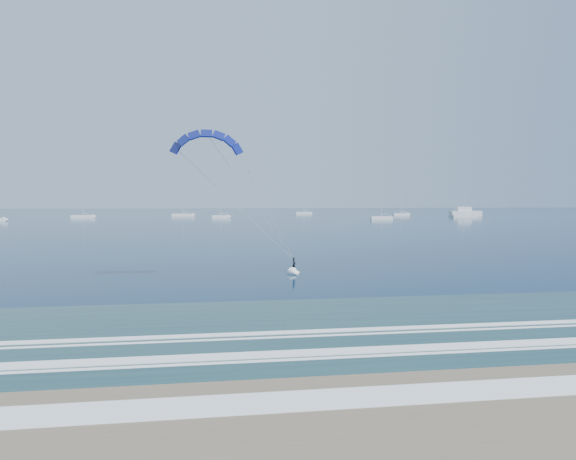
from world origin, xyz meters
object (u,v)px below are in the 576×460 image
Objects in this scene: sailboat_1 at (83,216)px; sailboat_6 at (464,216)px; kitesurfer_rig at (253,201)px; sailboat_7 at (381,218)px; sailboat_4 at (303,213)px; sailboat_2 at (183,215)px; sailboat_3 at (221,217)px; motor_yacht at (465,212)px; sailboat_5 at (401,214)px.

sailboat_1 is 161.74m from sailboat_6.
kitesurfer_rig is at bearing -123.18° from sailboat_6.
sailboat_7 is (61.09, 142.28, -6.76)m from kitesurfer_rig.
sailboat_1 is at bearing 173.79° from sailboat_6.
sailboat_4 is at bearing 22.65° from sailboat_1.
kitesurfer_rig is 1.05× the size of sailboat_6.
sailboat_2 reaches higher than sailboat_7.
kitesurfer_rig is 222.63m from sailboat_4.
sailboat_3 is 68.81m from sailboat_4.
motor_yacht is at bearing 8.35° from sailboat_3.
sailboat_6 is at bearing -6.21° from sailboat_1.
kitesurfer_rig is 1.35× the size of sailboat_5.
sailboat_1 is at bearing 108.03° from kitesurfer_rig.
sailboat_7 is at bearing -77.32° from sailboat_4.
sailboat_5 reaches higher than sailboat_3.
sailboat_2 is at bearing 21.12° from sailboat_1.
sailboat_6 is (-12.97, -24.17, -0.96)m from motor_yacht.
sailboat_4 is (101.26, 42.26, -0.01)m from sailboat_1.
sailboat_3 is (-116.71, -17.14, -0.98)m from motor_yacht.
sailboat_1 is 1.17× the size of sailboat_5.
kitesurfer_rig reaches higher than sailboat_4.
sailboat_3 is at bearing 159.33° from sailboat_7.
sailboat_5 is at bearing 121.76° from sailboat_6.
kitesurfer_rig is at bearing -71.97° from sailboat_1.
sailboat_4 is 1.07× the size of sailboat_5.
sailboat_3 is 88.79m from sailboat_5.
sailboat_6 reaches higher than sailboat_7.
sailboat_6 is (17.54, -28.33, 0.02)m from sailboat_5.
motor_yacht is 1.49× the size of sailboat_3.
sailboat_2 is 0.95× the size of sailboat_6.
motor_yacht is 117.96m from sailboat_3.
motor_yacht is at bearing -26.15° from sailboat_4.
motor_yacht is 1.27× the size of sailboat_7.
motor_yacht is at bearing -7.77° from sailboat_5.
motor_yacht is 1.08× the size of sailboat_6.
sailboat_2 reaches higher than sailboat_4.
sailboat_1 is at bearing 169.60° from sailboat_3.
sailboat_7 is (-42.47, -16.09, -0.01)m from sailboat_6.
kitesurfer_rig is at bearing -122.55° from motor_yacht.
kitesurfer_rig is at bearing -113.24° from sailboat_7.
sailboat_5 is at bearing 172.23° from motor_yacht.
sailboat_4 is 84.36m from sailboat_6.
motor_yacht is 27.45m from sailboat_6.
sailboat_3 is 0.85× the size of sailboat_7.
sailboat_4 is at bearing 134.89° from sailboat_6.
sailboat_7 is (-55.44, -40.26, -0.97)m from motor_yacht.
sailboat_5 is at bearing 60.70° from sailboat_7.
sailboat_2 is at bearing 123.02° from sailboat_3.
sailboat_3 is at bearing -10.40° from sailboat_1.
sailboat_7 is at bearing -159.25° from sailboat_6.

